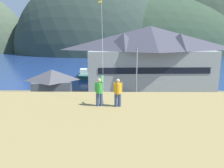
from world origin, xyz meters
name	(u,v)px	position (x,y,z in m)	size (l,w,h in m)	color
ground_plane	(118,132)	(0.00, 0.00, 0.00)	(600.00, 600.00, 0.00)	#66604C
parking_lot_pad	(117,115)	(0.00, 5.00, 0.05)	(40.00, 20.00, 0.10)	slate
bay_water	(116,62)	(0.00, 60.00, 0.01)	(360.00, 84.00, 0.03)	navy
far_hill_east_peak	(95,52)	(-11.87, 110.56, 0.00)	(90.18, 73.06, 84.96)	#2D3D33
far_hill_center_saddle	(162,51)	(27.74, 111.81, 0.00)	(104.84, 70.23, 64.74)	#334733
far_hill_far_shoulder	(203,51)	(51.59, 112.74, 0.00)	(82.50, 55.66, 93.17)	#3D4C38
harbor_lodge	(150,55)	(6.36, 21.10, 6.22)	(24.82, 11.82, 11.67)	#999E99
storage_shed_near_lot	(53,87)	(-9.17, 8.68, 2.76)	(6.17, 5.49, 5.33)	#474C56
wharf_dock	(100,73)	(-4.15, 34.58, 0.35)	(3.20, 14.87, 0.70)	#70604C
moored_boat_wharfside	(84,75)	(-7.68, 30.49, 0.72)	(3.25, 7.70, 2.16)	#23564C
moored_boat_outer_mooring	(112,75)	(-0.92, 30.43, 0.72)	(2.39, 5.84, 2.16)	navy
parked_car_back_row_right	(203,124)	(8.86, -0.24, 1.06)	(4.33, 2.32, 1.82)	#B28923
parked_car_corner_spot	(134,102)	(2.35, 7.41, 1.06)	(4.26, 2.17, 1.82)	black
parked_car_mid_row_near	(34,124)	(-8.80, -0.46, 1.06)	(4.31, 2.27, 1.82)	slate
parked_car_front_row_red	(90,105)	(-3.56, 5.73, 1.06)	(4.26, 2.18, 1.82)	black
parking_light_pole	(137,72)	(2.89, 10.55, 4.64)	(0.24, 0.78, 7.97)	#ADADB2
person_kite_flyer	(99,91)	(-1.31, -9.08, 6.81)	(0.52, 0.68, 1.86)	#384770
person_companion	(118,92)	(-0.17, -9.18, 6.79)	(0.54, 0.40, 1.74)	#384770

